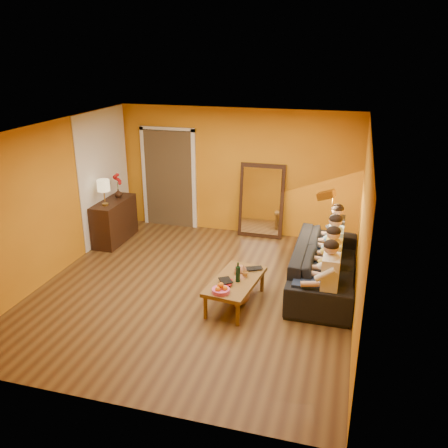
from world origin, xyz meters
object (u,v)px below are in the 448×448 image
(floor_lamp, at_px, (330,232))
(laptop, at_px, (252,270))
(vase, at_px, (118,193))
(wine_bottle, at_px, (238,272))
(person_far_left, at_px, (330,280))
(coffee_table, at_px, (235,292))
(sofa, at_px, (325,265))
(tumbler, at_px, (245,274))
(mirror_frame, at_px, (261,201))
(dog, at_px, (240,284))
(table_lamp, at_px, (104,193))
(sideboard, at_px, (114,221))
(person_mid_left, at_px, (332,264))
(person_mid_right, at_px, (334,250))
(person_far_right, at_px, (336,238))

(floor_lamp, bearing_deg, laptop, -119.78)
(floor_lamp, distance_m, vase, 4.30)
(wine_bottle, bearing_deg, floor_lamp, 53.17)
(laptop, bearing_deg, person_far_left, -42.47)
(coffee_table, xyz_separation_m, wine_bottle, (0.05, -0.05, 0.37))
(sofa, relative_size, tumbler, 26.07)
(mirror_frame, distance_m, wine_bottle, 2.96)
(dog, relative_size, laptop, 1.66)
(table_lamp, relative_size, coffee_table, 0.42)
(sofa, distance_m, dog, 1.50)
(sideboard, distance_m, sofa, 4.32)
(sideboard, height_order, table_lamp, table_lamp)
(person_mid_left, height_order, laptop, person_mid_left)
(mirror_frame, height_order, table_lamp, mirror_frame)
(wine_bottle, xyz_separation_m, laptop, (0.13, 0.40, -0.14))
(sideboard, height_order, coffee_table, sideboard)
(person_far_left, bearing_deg, person_mid_right, 90.00)
(person_mid_right, bearing_deg, table_lamp, 174.31)
(floor_lamp, bearing_deg, sofa, -80.61)
(dog, distance_m, person_mid_right, 1.69)
(coffee_table, bearing_deg, person_far_right, 56.61)
(person_far_left, relative_size, person_mid_right, 1.00)
(laptop, distance_m, vase, 3.63)
(dog, relative_size, wine_bottle, 1.90)
(floor_lamp, xyz_separation_m, tumbler, (-1.16, -1.47, -0.26))
(person_mid_left, height_order, vase, person_mid_left)
(sideboard, xyz_separation_m, coffee_table, (2.98, -1.82, -0.21))
(sideboard, relative_size, sofa, 0.47)
(sideboard, height_order, dog, sideboard)
(sofa, bearing_deg, sideboard, 78.86)
(table_lamp, distance_m, dog, 3.45)
(floor_lamp, bearing_deg, wine_bottle, -115.09)
(coffee_table, xyz_separation_m, laptop, (0.18, 0.35, 0.22))
(sofa, xyz_separation_m, person_far_right, (0.13, 0.65, 0.24))
(floor_lamp, height_order, laptop, floor_lamp)
(sideboard, xyz_separation_m, sofa, (4.24, -0.84, -0.06))
(floor_lamp, bearing_deg, sideboard, -171.23)
(coffee_table, xyz_separation_m, tumbler, (0.12, 0.12, 0.25))
(dog, height_order, wine_bottle, wine_bottle)
(sideboard, relative_size, tumbler, 12.29)
(person_far_left, height_order, person_mid_left, same)
(laptop, bearing_deg, wine_bottle, -133.41)
(table_lamp, height_order, person_mid_left, table_lamp)
(sofa, xyz_separation_m, wine_bottle, (-1.21, -1.03, 0.21))
(sideboard, distance_m, laptop, 3.49)
(person_mid_left, bearing_deg, dog, -161.97)
(wine_bottle, bearing_deg, person_mid_right, 40.23)
(coffee_table, relative_size, person_mid_right, 1.00)
(sideboard, distance_m, table_lamp, 0.74)
(mirror_frame, relative_size, table_lamp, 2.98)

